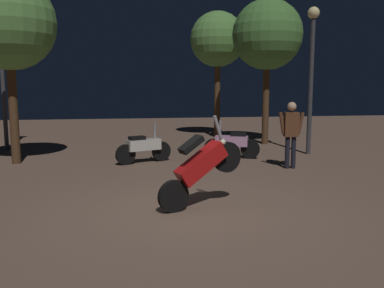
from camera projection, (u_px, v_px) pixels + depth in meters
ground_plane at (189, 211)px, 7.24m from camera, size 40.00×40.00×0.00m
motorcycle_red_foreground at (201, 166)px, 7.36m from camera, size 1.59×0.69×1.63m
motorcycle_pink_parked_left at (232, 143)px, 12.41m from camera, size 1.57×0.72×1.11m
motorcycle_white_parked_right at (144, 147)px, 11.63m from camera, size 1.56×0.75×1.11m
person_rider_beside at (291, 129)px, 10.79m from camera, size 0.67×0.29×1.72m
streetlamp_near at (1, 51)px, 13.58m from camera, size 0.36×0.36×5.11m
streetlamp_far at (312, 61)px, 12.77m from camera, size 0.36×0.36×4.47m
tree_left_bg at (218, 40)px, 16.92m from camera, size 2.22×2.22×5.08m
tree_center_bg at (8, 24)px, 11.08m from camera, size 2.50×2.50×5.03m
tree_right_bg at (267, 35)px, 14.84m from camera, size 2.49×2.49×5.16m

